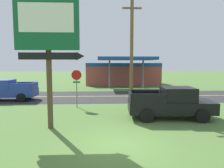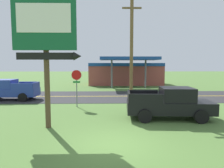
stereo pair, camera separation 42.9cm
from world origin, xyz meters
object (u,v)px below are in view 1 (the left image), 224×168
(motel_sign, at_px, (49,37))
(stop_sign, at_px, (77,82))
(gas_station, at_px, (122,73))
(pickup_blue_on_road, at_px, (7,90))
(utility_pole, at_px, (132,47))
(pickup_black_parked_on_lawn, at_px, (171,103))

(motel_sign, bearing_deg, stop_sign, 82.75)
(motel_sign, xyz_separation_m, gas_station, (6.10, 23.91, -2.84))
(gas_station, bearing_deg, pickup_blue_on_road, -129.19)
(utility_pole, height_order, pickup_blue_on_road, utility_pole)
(utility_pole, bearing_deg, pickup_black_parked_on_lawn, -58.88)
(utility_pole, relative_size, pickup_black_parked_on_lawn, 1.68)
(stop_sign, bearing_deg, gas_station, 73.71)
(stop_sign, xyz_separation_m, pickup_blue_on_road, (-6.94, 3.38, -1.06))
(utility_pole, bearing_deg, gas_station, 86.55)
(gas_station, xyz_separation_m, pickup_blue_on_road, (-12.35, -15.14, -0.98))
(utility_pole, bearing_deg, stop_sign, 176.99)
(motel_sign, height_order, utility_pole, utility_pole)
(motel_sign, bearing_deg, gas_station, 75.69)
(gas_station, xyz_separation_m, pickup_black_parked_on_lawn, (0.92, -22.14, -0.98))
(motel_sign, distance_m, gas_station, 24.84)
(utility_pole, xyz_separation_m, gas_station, (1.13, 18.75, -2.78))
(stop_sign, bearing_deg, motel_sign, -97.25)
(utility_pole, height_order, gas_station, utility_pole)
(pickup_black_parked_on_lawn, bearing_deg, motel_sign, -165.86)
(utility_pole, distance_m, pickup_black_parked_on_lawn, 5.46)
(utility_pole, xyz_separation_m, pickup_black_parked_on_lawn, (2.05, -3.39, -3.76))
(stop_sign, bearing_deg, pickup_blue_on_road, 154.05)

